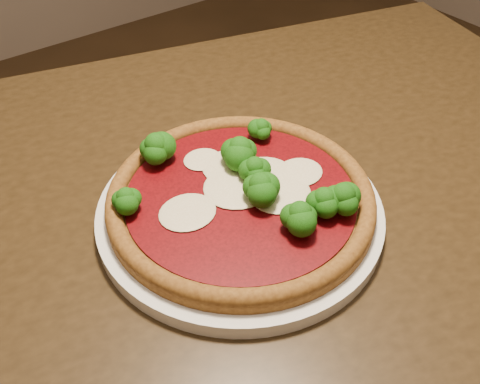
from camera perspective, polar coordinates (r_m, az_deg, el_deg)
floor at (r=1.38m, az=6.75°, el=-18.61°), size 4.00×4.00×0.00m
dining_table at (r=0.77m, az=1.19°, el=-4.17°), size 1.25×1.01×0.75m
plate at (r=0.63m, az=0.00°, el=-2.07°), size 0.34×0.34×0.02m
pizza at (r=0.62m, az=0.28°, el=-0.12°), size 0.31×0.31×0.06m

